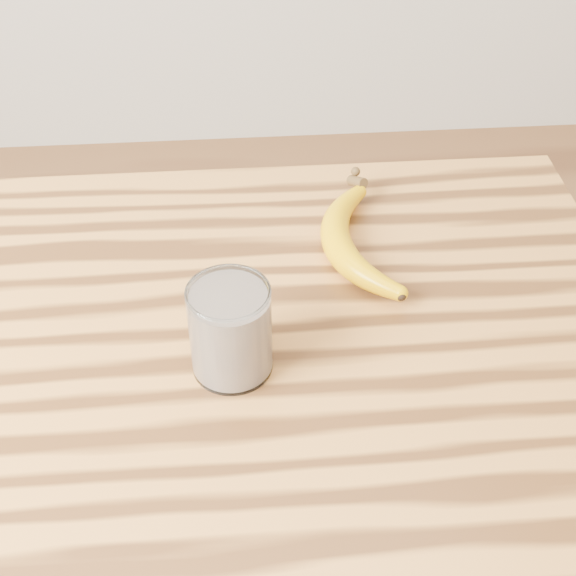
{
  "coord_description": "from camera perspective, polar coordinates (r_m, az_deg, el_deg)",
  "views": [
    {
      "loc": [
        0.11,
        -0.64,
        1.57
      ],
      "look_at": [
        0.17,
        0.08,
        0.93
      ],
      "focal_mm": 50.0,
      "sensor_mm": 36.0,
      "label": 1
    }
  ],
  "objects": [
    {
      "name": "smoothie_glass",
      "position": [
        0.88,
        -4.11,
        -3.04
      ],
      "size": [
        0.09,
        0.09,
        0.12
      ],
      "color": "white",
      "rests_on": "table"
    },
    {
      "name": "banana",
      "position": [
        1.06,
        3.43,
        3.21
      ],
      "size": [
        0.15,
        0.34,
        0.04
      ],
      "primitive_type": null,
      "rotation": [
        0.0,
        0.0,
        0.08
      ],
      "color": "#DDA100",
      "rests_on": "table"
    },
    {
      "name": "table",
      "position": [
        1.03,
        -9.12,
        -10.24
      ],
      "size": [
        1.2,
        0.8,
        0.9
      ],
      "color": "#B47534",
      "rests_on": "ground"
    }
  ]
}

